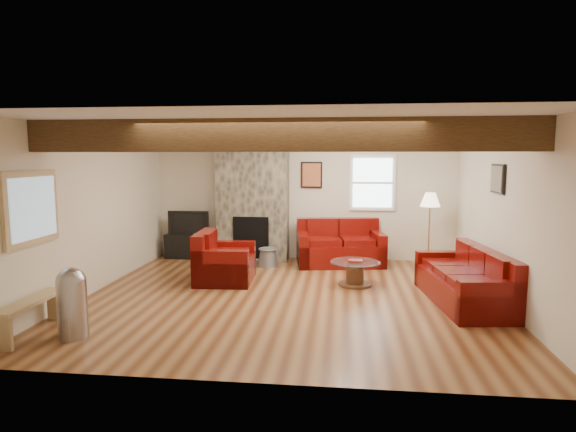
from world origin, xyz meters
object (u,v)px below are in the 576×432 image
(coffee_table, at_px, (355,273))
(armchair_red, at_px, (225,257))
(sofa_three, at_px, (463,276))
(tv_cabinet, at_px, (190,246))
(television, at_px, (190,222))
(floor_lamp, at_px, (430,204))
(loveseat, at_px, (340,243))

(coffee_table, bearing_deg, armchair_red, 179.36)
(sofa_three, bearing_deg, tv_cabinet, -125.06)
(sofa_three, height_order, tv_cabinet, sofa_three)
(tv_cabinet, bearing_deg, coffee_table, -28.29)
(television, xyz_separation_m, floor_lamp, (4.69, -0.40, 0.47))
(loveseat, bearing_deg, tv_cabinet, 165.55)
(armchair_red, height_order, coffee_table, armchair_red)
(sofa_three, bearing_deg, coffee_table, -124.21)
(armchair_red, relative_size, tv_cabinet, 1.04)
(loveseat, bearing_deg, coffee_table, -89.24)
(tv_cabinet, bearing_deg, armchair_red, -56.45)
(coffee_table, xyz_separation_m, television, (-3.30, 1.78, 0.54))
(loveseat, distance_m, armchair_red, 2.38)
(sofa_three, height_order, loveseat, loveseat)
(armchair_red, relative_size, coffee_table, 1.28)
(tv_cabinet, distance_m, floor_lamp, 4.80)
(tv_cabinet, xyz_separation_m, television, (0.00, 0.00, 0.49))
(coffee_table, xyz_separation_m, tv_cabinet, (-3.30, 1.78, 0.05))
(television, bearing_deg, armchair_red, -56.45)
(sofa_three, relative_size, armchair_red, 1.94)
(coffee_table, relative_size, television, 0.95)
(loveseat, bearing_deg, sofa_three, -60.92)
(sofa_three, height_order, television, television)
(sofa_three, distance_m, television, 5.44)
(loveseat, relative_size, television, 1.93)
(television, bearing_deg, coffee_table, -28.29)
(loveseat, height_order, armchair_red, loveseat)
(sofa_three, distance_m, coffee_table, 1.69)
(sofa_three, bearing_deg, television, -125.06)
(television, distance_m, floor_lamp, 4.73)
(armchair_red, relative_size, floor_lamp, 0.73)
(coffee_table, relative_size, floor_lamp, 0.57)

